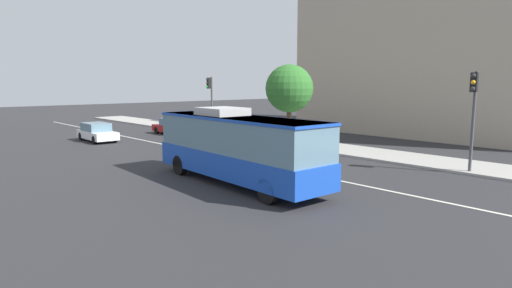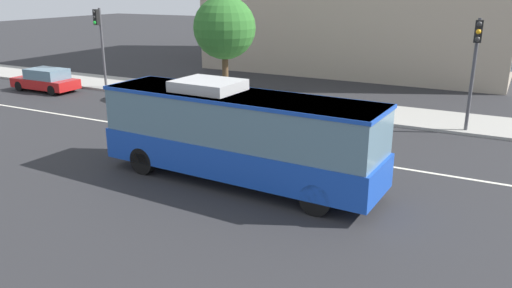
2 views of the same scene
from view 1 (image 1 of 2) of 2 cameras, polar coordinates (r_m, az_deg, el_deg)
name	(u,v)px [view 1 (image 1 of 2)]	position (r m, az deg, el deg)	size (l,w,h in m)	color
ground_plane	(271,167)	(23.35, 2.10, -3.12)	(160.00, 160.00, 0.00)	#28282B
sidewalk_kerb	(352,151)	(29.19, 12.99, -0.91)	(80.00, 3.97, 0.14)	#9E9B93
lane_centre_line	(271,167)	(23.35, 2.10, -3.10)	(76.00, 0.16, 0.01)	silver
transit_bus	(237,145)	(19.15, -2.58, -0.11)	(10.11, 3.00, 3.46)	#1947B7
sedan_red	(173,126)	(39.12, -11.23, 2.37)	(4.50, 1.82, 1.46)	#B21919
sedan_white	(97,132)	(36.09, -20.83, 1.51)	(4.54, 1.90, 1.46)	white
traffic_light_near_corner	(473,104)	(23.62, 27.48, 4.82)	(0.34, 0.62, 5.20)	#47474C
traffic_light_mid_block	(210,95)	(37.63, -6.24, 6.58)	(0.34, 0.62, 5.20)	#47474C
street_tree_kerbside_left	(289,89)	(31.58, 4.56, 7.50)	(3.58, 3.58, 6.03)	#4C3823
office_block_background	(447,43)	(45.29, 24.56, 12.42)	(23.26, 17.92, 17.00)	tan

